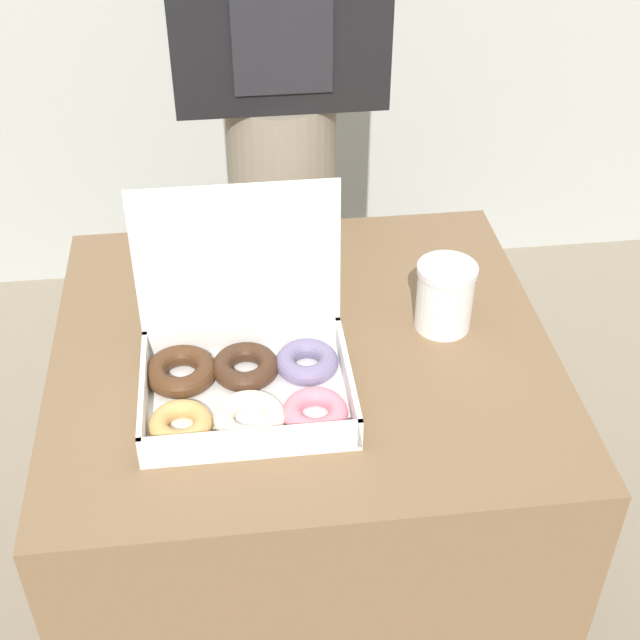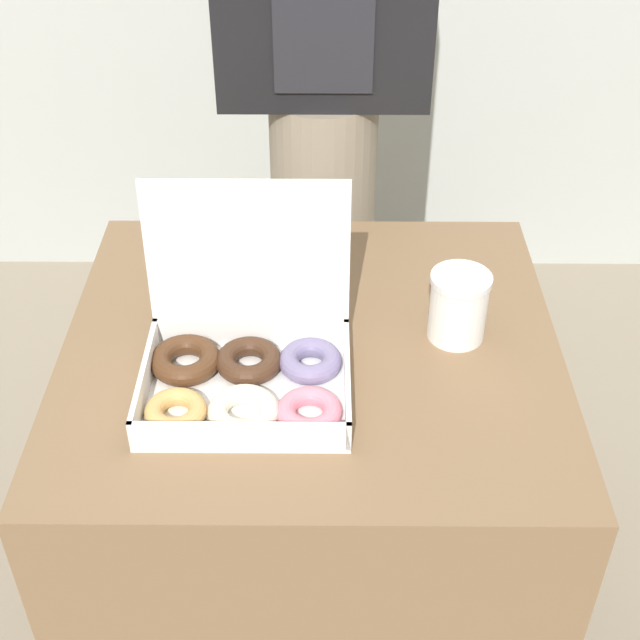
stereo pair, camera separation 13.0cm
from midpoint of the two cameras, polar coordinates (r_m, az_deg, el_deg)
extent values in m
plane|color=gray|center=(2.05, 1.48, -18.34)|extent=(14.00, 14.00, 0.00)
cube|color=brown|center=(1.75, 1.68, -11.30)|extent=(0.83, 0.77, 0.76)
cube|color=white|center=(1.38, -2.01, -4.88)|extent=(0.32, 0.25, 0.01)
cube|color=white|center=(1.38, -8.51, -3.94)|extent=(0.01, 0.25, 0.05)
cube|color=white|center=(1.36, 4.50, -4.03)|extent=(0.01, 0.25, 0.05)
cube|color=white|center=(1.27, -2.22, -7.56)|extent=(0.32, 0.01, 0.05)
cube|color=white|center=(1.45, -1.87, -0.90)|extent=(0.32, 0.01, 0.05)
cube|color=white|center=(1.37, -1.98, 4.20)|extent=(0.32, 0.02, 0.25)
torus|color=tan|center=(1.33, -6.46, -5.95)|extent=(0.11, 0.11, 0.03)
torus|color=#4C2D19|center=(1.42, -6.02, -2.67)|extent=(0.15, 0.15, 0.03)
torus|color=silver|center=(1.33, -2.11, -5.97)|extent=(0.13, 0.13, 0.03)
torus|color=#422819|center=(1.41, -1.95, -2.73)|extent=(0.12, 0.12, 0.03)
torus|color=pink|center=(1.33, 2.26, -6.00)|extent=(0.12, 0.12, 0.03)
torus|color=slate|center=(1.41, 2.15, -2.75)|extent=(0.11, 0.11, 0.03)
cylinder|color=white|center=(1.49, 11.31, 0.58)|extent=(0.09, 0.09, 0.11)
cylinder|color=white|center=(1.46, 11.59, 2.48)|extent=(0.10, 0.10, 0.01)
cylinder|color=gray|center=(2.14, 1.95, 2.47)|extent=(0.23, 0.23, 0.94)
camera|label=1|loc=(0.07, -87.14, 2.20)|focal=50.00mm
camera|label=2|loc=(0.07, 92.86, -2.20)|focal=50.00mm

